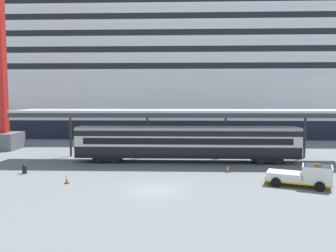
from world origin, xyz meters
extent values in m
plane|color=slate|center=(0.00, 0.00, 0.00)|extent=(400.00, 400.00, 0.00)
cube|color=black|center=(-11.51, 43.45, 1.73)|extent=(159.72, 22.32, 3.45)
cube|color=silver|center=(-11.51, 43.45, 7.48)|extent=(159.72, 22.32, 8.05)
cube|color=silver|center=(-11.51, 43.45, 13.01)|extent=(146.94, 20.54, 3.01)
cube|color=black|center=(-11.51, 33.23, 13.16)|extent=(140.56, 0.12, 1.08)
cube|color=silver|center=(-11.51, 43.45, 16.02)|extent=(141.07, 19.72, 3.01)
cube|color=black|center=(-11.51, 33.64, 16.17)|extent=(134.93, 0.12, 1.08)
cube|color=silver|center=(-11.51, 43.45, 19.03)|extent=(135.19, 18.89, 3.01)
cube|color=black|center=(-11.51, 34.05, 19.18)|extent=(129.31, 0.12, 1.08)
cube|color=silver|center=(-11.51, 43.45, 22.05)|extent=(129.31, 18.07, 3.01)
cube|color=black|center=(-11.51, 34.47, 22.20)|extent=(123.69, 0.12, 1.08)
cube|color=silver|center=(-11.51, 43.45, 25.06)|extent=(123.43, 17.25, 3.01)
cube|color=black|center=(-11.51, 34.88, 25.21)|extent=(118.07, 0.12, 1.08)
cube|color=#B5B5B5|center=(2.93, 12.20, 5.93)|extent=(39.12, 6.36, 0.25)
cube|color=#313131|center=(2.93, 9.13, 5.56)|extent=(39.12, 0.20, 0.50)
cylinder|color=#313131|center=(-11.74, 14.98, 2.90)|extent=(0.28, 0.28, 5.81)
cylinder|color=#313131|center=(-1.96, 14.98, 2.90)|extent=(0.28, 0.28, 5.81)
cylinder|color=#313131|center=(7.82, 14.98, 2.90)|extent=(0.28, 0.28, 5.81)
cylinder|color=#313131|center=(17.60, 14.98, 2.90)|extent=(0.28, 0.28, 5.81)
cube|color=black|center=(2.93, 11.70, 0.85)|extent=(25.45, 2.80, 0.40)
cube|color=black|center=(2.93, 11.70, 1.50)|extent=(25.45, 2.80, 0.90)
cube|color=beige|center=(2.93, 11.70, 2.55)|extent=(25.45, 2.80, 1.20)
cube|color=black|center=(2.93, 10.33, 2.60)|extent=(23.41, 0.08, 0.72)
cube|color=black|center=(2.93, 11.70, 3.45)|extent=(25.45, 2.80, 0.60)
cube|color=#AEAEAE|center=(2.93, 11.70, 3.93)|extent=(25.45, 2.69, 0.36)
cube|color=black|center=(-6.23, 11.70, 0.45)|extent=(3.20, 2.35, 0.50)
cylinder|color=black|center=(-7.13, 10.53, 0.42)|extent=(0.84, 0.12, 0.84)
cylinder|color=black|center=(-5.33, 10.53, 0.42)|extent=(0.84, 0.12, 0.84)
cube|color=black|center=(12.09, 11.70, 0.45)|extent=(3.20, 2.35, 0.50)
cylinder|color=black|center=(11.19, 10.53, 0.42)|extent=(0.84, 0.12, 0.84)
cylinder|color=black|center=(12.99, 10.53, 0.42)|extent=(0.84, 0.12, 0.84)
cube|color=silver|center=(12.07, 1.49, 0.58)|extent=(5.57, 3.81, 0.36)
cube|color=#F2B20C|center=(12.07, 1.49, 0.45)|extent=(5.58, 3.83, 0.12)
cube|color=silver|center=(13.42, 0.94, 1.31)|extent=(2.84, 2.64, 1.10)
cube|color=#19232D|center=(13.42, 0.94, 1.66)|extent=(2.62, 2.49, 0.44)
cube|color=orange|center=(13.42, 0.94, 1.94)|extent=(0.59, 0.40, 0.16)
cube|color=silver|center=(11.11, 1.88, 0.94)|extent=(3.42, 2.87, 0.36)
cylinder|color=black|center=(13.99, 1.79, 0.40)|extent=(0.84, 0.53, 0.80)
cylinder|color=black|center=(13.24, -0.06, 0.40)|extent=(0.84, 0.53, 0.80)
cylinder|color=black|center=(10.91, 3.04, 0.40)|extent=(0.84, 0.53, 0.80)
cylinder|color=black|center=(10.16, 1.19, 0.40)|extent=(0.84, 0.53, 0.80)
cube|color=black|center=(-7.71, 1.68, 0.02)|extent=(0.36, 0.36, 0.04)
cone|color=#EA590F|center=(-7.71, 1.68, 0.40)|extent=(0.30, 0.30, 0.73)
cylinder|color=white|center=(-7.71, 1.68, 0.44)|extent=(0.17, 0.17, 0.10)
cube|color=black|center=(6.91, 6.55, 0.02)|extent=(0.36, 0.36, 0.04)
cone|color=#EA590F|center=(6.91, 6.55, 0.39)|extent=(0.30, 0.30, 0.69)
cylinder|color=white|center=(6.91, 6.55, 0.42)|extent=(0.17, 0.17, 0.10)
cube|color=#595960|center=(-23.54, 20.64, 1.20)|extent=(4.40, 4.40, 2.40)
cylinder|color=black|center=(-13.17, 5.29, 0.35)|extent=(0.44, 0.44, 0.70)
sphere|color=black|center=(-13.17, 5.29, 0.72)|extent=(0.48, 0.48, 0.48)
camera|label=1|loc=(2.08, -26.19, 7.39)|focal=35.33mm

